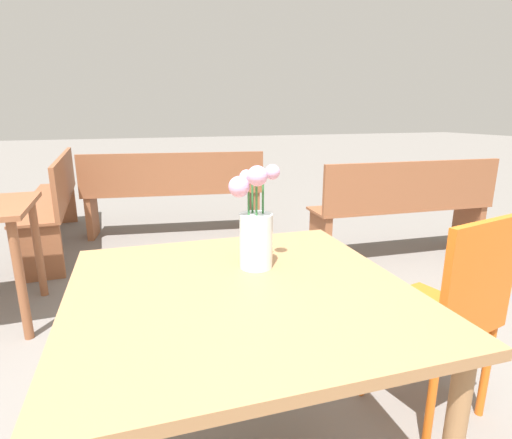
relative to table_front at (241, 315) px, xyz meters
name	(u,v)px	position (x,y,z in m)	size (l,w,h in m)	color
table_front	(241,315)	(0.00, 0.00, 0.00)	(1.01, 0.99, 0.74)	#9E7047
flower_vase	(255,232)	(0.09, 0.13, 0.21)	(0.17, 0.15, 0.34)	silver
cafe_chair	(448,306)	(0.86, 0.06, -0.15)	(0.47, 0.47, 0.87)	orange
bench_near	(405,206)	(1.97, 1.67, -0.19)	(1.62, 0.47, 0.85)	brown
bench_middle	(57,196)	(-0.87, 3.03, -0.17)	(0.41, 1.87, 0.85)	brown
bench_far	(175,190)	(0.22, 3.01, -0.18)	(1.82, 0.63, 0.85)	brown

